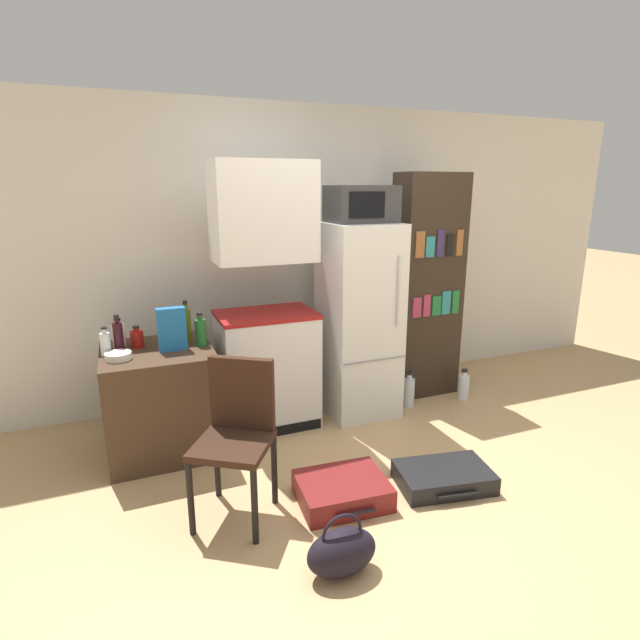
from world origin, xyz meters
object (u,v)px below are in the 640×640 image
Objects in this scene: bottle_green_tall at (201,332)px; cereal_box at (172,329)px; microwave at (361,204)px; handbag at (342,552)px; bookshelf at (427,287)px; chair at (237,425)px; bottle_wine_dark at (118,337)px; suitcase_large_flat at (444,477)px; side_table at (161,400)px; bowl at (118,356)px; bottle_olive_oil at (186,324)px; refrigerator at (359,320)px; water_bottle_front at (464,387)px; water_bottle_middle at (409,391)px; suitcase_small_flat at (342,491)px; kitchen_hutch at (266,309)px; bottle_clear_short at (105,343)px; bottle_ketchup_red at (137,338)px; bottle_milk_white at (119,335)px.

cereal_box reaches higher than bottle_green_tall.
handbag is at bearing -118.51° from microwave.
bookshelf is 2.16× the size of chair.
bottle_wine_dark is 2.34m from suitcase_large_flat.
bowl is at bearing -153.12° from side_table.
bottle_olive_oil is (-2.11, -0.06, -0.10)m from bookshelf.
bookshelf reaches higher than bottle_olive_oil.
side_table is at bearing 113.28° from handbag.
refrigerator is 1.20m from water_bottle_front.
suitcase_large_flat is (1.38, -1.31, -0.82)m from bottle_olive_oil.
water_bottle_middle is at bearing -1.21° from side_table.
bottle_wine_dark is at bearing -178.58° from microwave.
microwave reaches higher than water_bottle_middle.
suitcase_small_flat reaches higher than suitcase_large_flat.
microwave is 2.09m from bowl.
suitcase_small_flat is at bearing -84.56° from kitchen_hutch.
side_table is at bearing 1.46° from bottle_clear_short.
bottle_clear_short is at bearing -177.65° from refrigerator.
kitchen_hutch is at bearing -176.50° from bookshelf.
refrigerator reaches higher than bottle_ketchup_red.
microwave is 1.77× the size of water_bottle_front.
bookshelf is 2.11m from bottle_olive_oil.
bottle_green_tall is at bearing -175.76° from microwave.
suitcase_large_flat is at bearing -89.79° from microwave.
suitcase_small_flat is (0.59, -0.16, -0.47)m from chair.
bottle_olive_oil is at bearing 177.14° from refrigerator.
bottle_milk_white is 1.88m from suitcase_small_flat.
suitcase_large_flat is at bearing 25.52° from handbag.
bottle_milk_white reaches higher than bottle_clear_short.
kitchen_hutch is 0.60m from bottle_olive_oil.
water_bottle_middle is (-0.29, -0.25, -0.85)m from bookshelf.
bowl is 1.88m from handbag.
bottle_wine_dark is at bearing 166.93° from cereal_box.
bottle_ketchup_red is 0.24× the size of suitcase_large_flat.
microwave is at bearing 165.76° from water_bottle_middle.
bottle_ketchup_red is 0.29m from cereal_box.
bottle_green_tall is at bearing -5.00° from side_table.
bottle_clear_short reaches higher than water_bottle_front.
side_table is 3.82× the size of bottle_clear_short.
microwave reaches higher than bottle_olive_oil.
kitchen_hutch is 1.29× the size of refrigerator.
bottle_olive_oil is (0.47, 0.12, 0.01)m from bottle_wine_dark.
water_bottle_front is at bearing 53.47° from chair.
bottle_milk_white is (-0.47, 0.03, -0.04)m from bottle_olive_oil.
bottle_ketchup_red is 2.02m from handbag.
bottle_olive_oil is at bearing 15.01° from bottle_clear_short.
microwave is 1.87× the size of bottle_wine_dark.
bottle_clear_short is 0.66× the size of cereal_box.
bottle_wine_dark is 0.48m from bottle_olive_oil.
chair is 1.63× the size of suitcase_small_flat.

